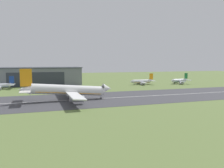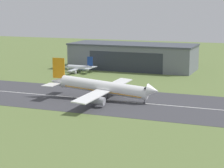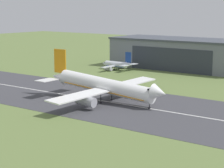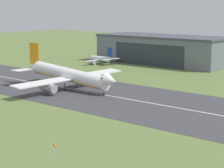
# 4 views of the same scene
# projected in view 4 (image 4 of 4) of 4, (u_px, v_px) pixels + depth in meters

# --- Properties ---
(runway_strip) EXTENTS (463.34, 47.61, 0.06)m
(runway_strip) POSITION_uv_depth(u_px,v_px,m) (114.00, 97.00, 153.91)
(runway_strip) COLOR #3D3D42
(runway_strip) RESTS_ON ground_plane
(runway_centreline) EXTENTS (417.00, 0.70, 0.01)m
(runway_centreline) POSITION_uv_depth(u_px,v_px,m) (114.00, 97.00, 153.90)
(runway_centreline) COLOR silver
(runway_centreline) RESTS_ON runway_strip
(hangar_building) EXTENTS (75.72, 28.66, 15.51)m
(hangar_building) POSITION_uv_depth(u_px,v_px,m) (163.00, 49.00, 242.40)
(hangar_building) COLOR slate
(hangar_building) RESTS_ON ground_plane
(airplane_landing) EXTENTS (48.04, 53.86, 16.67)m
(airplane_landing) POSITION_uv_depth(u_px,v_px,m) (69.00, 75.00, 167.19)
(airplane_landing) COLOR white
(airplane_landing) RESTS_ON ground_plane
(airplane_parked_centre) EXTENTS (18.87, 21.84, 9.57)m
(airplane_parked_centre) POSITION_uv_depth(u_px,v_px,m) (100.00, 59.00, 240.48)
(airplane_parked_centre) COLOR silver
(airplane_parked_centre) RESTS_ON ground_plane
(windsock_pole) EXTENTS (2.38, 1.64, 5.99)m
(windsock_pole) POSITION_uv_depth(u_px,v_px,m) (56.00, 148.00, 81.68)
(windsock_pole) COLOR #B7B7BC
(windsock_pole) RESTS_ON ground_plane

